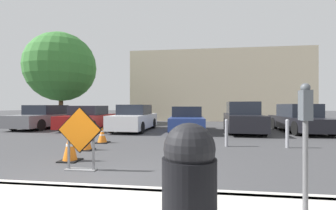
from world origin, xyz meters
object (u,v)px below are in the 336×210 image
parked_car_nearest (45,117)px  parked_car_second (88,118)px  traffic_cone_second (87,140)px  bollard_nearest (226,132)px  traffic_cone_third (102,135)px  trash_bin (189,177)px  traffic_cone_nearest (70,145)px  parked_car_sixth (299,119)px  bollard_second (287,133)px  road_closed_sign (80,136)px  parked_car_fifth (243,118)px  parking_meter (305,124)px  parked_car_third (134,119)px  parked_car_fourth (187,120)px

parked_car_nearest → parked_car_second: parked_car_nearest is taller
traffic_cone_second → bollard_nearest: size_ratio=0.72×
traffic_cone_third → bollard_nearest: size_ratio=0.63×
traffic_cone_second → trash_bin: 5.63m
parked_car_nearest → traffic_cone_nearest: bearing=131.9°
parked_car_sixth → bollard_second: (-2.35, -4.65, -0.17)m
parked_car_nearest → trash_bin: size_ratio=4.27×
road_closed_sign → parked_car_fifth: size_ratio=0.31×
traffic_cone_nearest → parked_car_nearest: size_ratio=0.17×
parked_car_fifth → trash_bin: bearing=79.5°
traffic_cone_second → parked_car_second: 6.66m
traffic_cone_nearest → parked_car_sixth: 11.21m
parked_car_second → bollard_nearest: bearing=146.3°
parked_car_nearest → parked_car_sixth: parked_car_sixth is taller
road_closed_sign → parked_car_second: (-3.91, 8.09, -0.12)m
parked_car_sixth → bollard_nearest: size_ratio=4.84×
parked_car_nearest → parked_car_sixth: size_ratio=1.04×
traffic_cone_third → parking_meter: 7.17m
parked_car_third → traffic_cone_third: bearing=91.2°
road_closed_sign → traffic_cone_second: (-0.95, 2.13, -0.43)m
trash_bin → traffic_cone_third: bearing=120.8°
parked_car_nearest → trash_bin: bearing=133.8°
traffic_cone_second → parked_car_nearest: parked_car_nearest is taller
road_closed_sign → parked_car_nearest: parked_car_nearest is taller
traffic_cone_third → bollard_second: bearing=-1.5°
traffic_cone_second → trash_bin: (3.40, -4.47, 0.37)m
trash_bin → parked_car_fourth: bearing=92.7°
parked_car_third → parking_meter: 10.58m
road_closed_sign → parking_meter: parking_meter is taller
traffic_cone_third → parked_car_fourth: (3.01, 4.19, 0.34)m
parked_car_nearest → road_closed_sign: bearing=132.2°
bollard_nearest → parking_meter: size_ratio=0.61×
trash_bin → parked_car_nearest: bearing=131.2°
road_closed_sign → parked_car_fourth: (1.99, 7.68, -0.13)m
road_closed_sign → parked_car_nearest: bearing=129.5°
traffic_cone_second → parked_car_sixth: (8.83, 5.84, 0.35)m
bollard_nearest → parking_meter: bearing=-86.7°
parked_car_nearest → parked_car_sixth: 14.75m
parked_car_second → parked_car_fourth: (5.90, -0.40, -0.01)m
parked_car_fifth → trash_bin: 10.31m
traffic_cone_third → bollard_second: (6.56, -0.17, 0.22)m
trash_bin → parking_meter: 1.60m
bollard_nearest → road_closed_sign: bearing=-136.8°
traffic_cone_third → parked_car_sixth: 9.98m
parked_car_sixth → trash_bin: size_ratio=4.12×
road_closed_sign → parking_meter: 4.22m
traffic_cone_nearest → parked_car_sixth: size_ratio=0.18×
traffic_cone_third → parked_car_sixth: size_ratio=0.13×
trash_bin → bollard_nearest: (1.10, 5.66, -0.20)m
traffic_cone_nearest → parked_car_second: parked_car_second is taller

